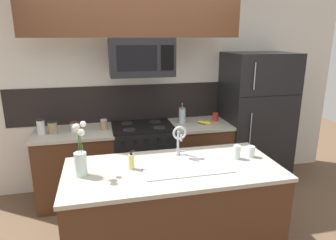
{
  "coord_description": "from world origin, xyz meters",
  "views": [
    {
      "loc": [
        -0.5,
        -2.67,
        2.01
      ],
      "look_at": [
        0.18,
        0.27,
        1.16
      ],
      "focal_mm": 32.0,
      "sensor_mm": 36.0,
      "label": 1
    }
  ],
  "objects_px": {
    "refrigerator": "(255,119)",
    "sink_faucet": "(179,137)",
    "spare_glass": "(251,152)",
    "storage_jar_short": "(75,127)",
    "stove_range": "(144,160)",
    "dish_soap_bottle": "(131,161)",
    "flower_vase": "(81,160)",
    "french_press": "(182,115)",
    "microwave": "(141,57)",
    "storage_jar_squat": "(104,124)",
    "coffee_tin": "(215,117)",
    "storage_jar_medium": "(52,127)",
    "storage_jar_tall": "(41,127)",
    "banana_bunch": "(205,122)",
    "drinking_glass": "(237,152)"
  },
  "relations": [
    {
      "from": "refrigerator",
      "to": "sink_faucet",
      "type": "relative_size",
      "value": 5.89
    },
    {
      "from": "sink_faucet",
      "to": "spare_glass",
      "type": "height_order",
      "value": "sink_faucet"
    },
    {
      "from": "storage_jar_short",
      "to": "stove_range",
      "type": "bearing_deg",
      "value": -0.37
    },
    {
      "from": "stove_range",
      "to": "refrigerator",
      "type": "relative_size",
      "value": 0.52
    },
    {
      "from": "dish_soap_bottle",
      "to": "flower_vase",
      "type": "xyz_separation_m",
      "value": [
        -0.41,
        -0.04,
        0.07
      ]
    },
    {
      "from": "refrigerator",
      "to": "french_press",
      "type": "bearing_deg",
      "value": 177.76
    },
    {
      "from": "microwave",
      "to": "sink_faucet",
      "type": "relative_size",
      "value": 2.43
    },
    {
      "from": "stove_range",
      "to": "storage_jar_squat",
      "type": "relative_size",
      "value": 7.44
    },
    {
      "from": "storage_jar_squat",
      "to": "coffee_tin",
      "type": "xyz_separation_m",
      "value": [
        1.46,
        0.05,
        -0.01
      ]
    },
    {
      "from": "storage_jar_medium",
      "to": "sink_faucet",
      "type": "bearing_deg",
      "value": -39.01
    },
    {
      "from": "storage_jar_tall",
      "to": "coffee_tin",
      "type": "xyz_separation_m",
      "value": [
        2.17,
        0.08,
        -0.04
      ]
    },
    {
      "from": "refrigerator",
      "to": "microwave",
      "type": "bearing_deg",
      "value": -178.49
    },
    {
      "from": "storage_jar_medium",
      "to": "banana_bunch",
      "type": "height_order",
      "value": "storage_jar_medium"
    },
    {
      "from": "storage_jar_short",
      "to": "dish_soap_bottle",
      "type": "xyz_separation_m",
      "value": [
        0.54,
        -1.21,
        0.01
      ]
    },
    {
      "from": "storage_jar_short",
      "to": "drinking_glass",
      "type": "xyz_separation_m",
      "value": [
        1.51,
        -1.2,
        0.01
      ]
    },
    {
      "from": "stove_range",
      "to": "banana_bunch",
      "type": "relative_size",
      "value": 4.89
    },
    {
      "from": "drinking_glass",
      "to": "flower_vase",
      "type": "bearing_deg",
      "value": -178.44
    },
    {
      "from": "storage_jar_tall",
      "to": "sink_faucet",
      "type": "distance_m",
      "value": 1.71
    },
    {
      "from": "storage_jar_short",
      "to": "storage_jar_squat",
      "type": "xyz_separation_m",
      "value": [
        0.34,
        -0.01,
        0.01
      ]
    },
    {
      "from": "french_press",
      "to": "dish_soap_bottle",
      "type": "height_order",
      "value": "french_press"
    },
    {
      "from": "refrigerator",
      "to": "storage_jar_short",
      "type": "xyz_separation_m",
      "value": [
        -2.36,
        -0.01,
        0.07
      ]
    },
    {
      "from": "microwave",
      "to": "storage_jar_medium",
      "type": "xyz_separation_m",
      "value": [
        -1.06,
        0.01,
        -0.79
      ]
    },
    {
      "from": "dish_soap_bottle",
      "to": "drinking_glass",
      "type": "relative_size",
      "value": 1.27
    },
    {
      "from": "dish_soap_bottle",
      "to": "storage_jar_squat",
      "type": "bearing_deg",
      "value": 99.47
    },
    {
      "from": "microwave",
      "to": "storage_jar_short",
      "type": "bearing_deg",
      "value": 178.15
    },
    {
      "from": "stove_range",
      "to": "storage_jar_short",
      "type": "bearing_deg",
      "value": 179.63
    },
    {
      "from": "storage_jar_medium",
      "to": "spare_glass",
      "type": "xyz_separation_m",
      "value": [
        1.91,
        -1.18,
        -0.02
      ]
    },
    {
      "from": "storage_jar_medium",
      "to": "dish_soap_bottle",
      "type": "height_order",
      "value": "dish_soap_bottle"
    },
    {
      "from": "storage_jar_tall",
      "to": "banana_bunch",
      "type": "height_order",
      "value": "storage_jar_tall"
    },
    {
      "from": "storage_jar_medium",
      "to": "flower_vase",
      "type": "relative_size",
      "value": 0.32
    },
    {
      "from": "dish_soap_bottle",
      "to": "drinking_glass",
      "type": "xyz_separation_m",
      "value": [
        0.97,
        0.0,
        -0.0
      ]
    },
    {
      "from": "storage_jar_squat",
      "to": "drinking_glass",
      "type": "distance_m",
      "value": 1.68
    },
    {
      "from": "stove_range",
      "to": "refrigerator",
      "type": "distance_m",
      "value": 1.61
    },
    {
      "from": "coffee_tin",
      "to": "flower_vase",
      "type": "height_order",
      "value": "flower_vase"
    },
    {
      "from": "refrigerator",
      "to": "coffee_tin",
      "type": "xyz_separation_m",
      "value": [
        -0.56,
        0.03,
        0.06
      ]
    },
    {
      "from": "stove_range",
      "to": "storage_jar_squat",
      "type": "distance_m",
      "value": 0.7
    },
    {
      "from": "refrigerator",
      "to": "drinking_glass",
      "type": "relative_size",
      "value": 13.91
    },
    {
      "from": "stove_range",
      "to": "storage_jar_short",
      "type": "distance_m",
      "value": 0.96
    },
    {
      "from": "storage_jar_tall",
      "to": "french_press",
      "type": "height_order",
      "value": "french_press"
    },
    {
      "from": "microwave",
      "to": "banana_bunch",
      "type": "bearing_deg",
      "value": -2.77
    },
    {
      "from": "sink_faucet",
      "to": "drinking_glass",
      "type": "relative_size",
      "value": 2.36
    },
    {
      "from": "coffee_tin",
      "to": "dish_soap_bottle",
      "type": "height_order",
      "value": "dish_soap_bottle"
    },
    {
      "from": "storage_jar_squat",
      "to": "coffee_tin",
      "type": "bearing_deg",
      "value": 1.97
    },
    {
      "from": "french_press",
      "to": "drinking_glass",
      "type": "xyz_separation_m",
      "value": [
        0.17,
        -1.26,
        -0.03
      ]
    },
    {
      "from": "spare_glass",
      "to": "refrigerator",
      "type": "bearing_deg",
      "value": 59.9
    },
    {
      "from": "banana_bunch",
      "to": "storage_jar_tall",
      "type": "bearing_deg",
      "value": 179.1
    },
    {
      "from": "storage_jar_short",
      "to": "spare_glass",
      "type": "xyz_separation_m",
      "value": [
        1.66,
        -1.2,
        -0.0
      ]
    },
    {
      "from": "coffee_tin",
      "to": "flower_vase",
      "type": "relative_size",
      "value": 0.24
    },
    {
      "from": "storage_jar_short",
      "to": "flower_vase",
      "type": "relative_size",
      "value": 0.25
    },
    {
      "from": "storage_jar_squat",
      "to": "flower_vase",
      "type": "distance_m",
      "value": 1.26
    }
  ]
}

